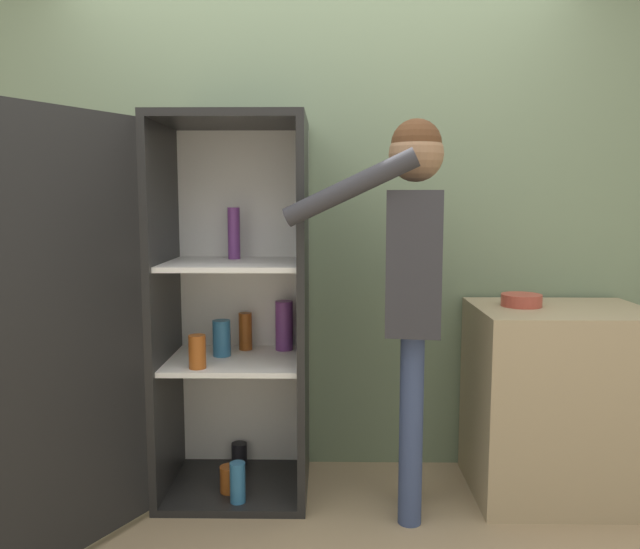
{
  "coord_description": "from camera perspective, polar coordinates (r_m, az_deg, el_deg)",
  "views": [
    {
      "loc": [
        0.06,
        -2.24,
        1.4
      ],
      "look_at": [
        0.02,
        0.64,
        1.05
      ],
      "focal_mm": 35.0,
      "sensor_mm": 36.0,
      "label": 1
    }
  ],
  "objects": [
    {
      "name": "person",
      "position": [
        2.69,
        8.41,
        0.99
      ],
      "size": [
        0.69,
        0.52,
        1.73
      ],
      "color": "#384770",
      "rests_on": "ground_plane"
    },
    {
      "name": "counter",
      "position": [
        3.21,
        20.91,
        -10.78
      ],
      "size": [
        0.79,
        0.61,
        0.9
      ],
      "color": "tan",
      "rests_on": "ground_plane"
    },
    {
      "name": "wall_back",
      "position": [
        3.23,
        -0.3,
        4.68
      ],
      "size": [
        7.0,
        0.06,
        2.55
      ],
      "color": "gray",
      "rests_on": "ground_plane"
    },
    {
      "name": "bowl",
      "position": [
        3.09,
        17.94,
        -2.25
      ],
      "size": [
        0.19,
        0.19,
        0.06
      ],
      "color": "#B24738",
      "rests_on": "counter"
    },
    {
      "name": "refrigerator",
      "position": [
        2.9,
        -10.68,
        -3.67
      ],
      "size": [
        1.07,
        1.19,
        1.77
      ],
      "color": "black",
      "rests_on": "ground_plane"
    }
  ]
}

